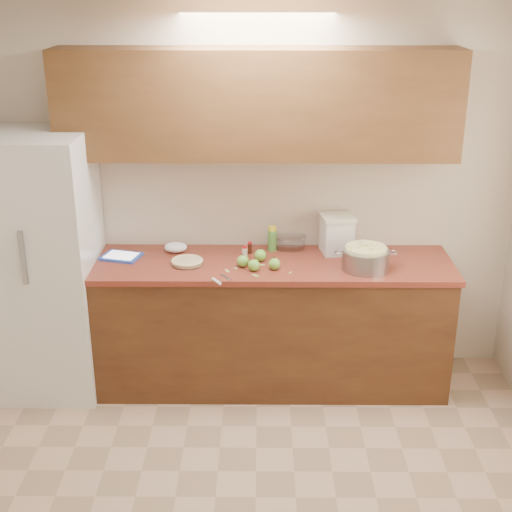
{
  "coord_description": "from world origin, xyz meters",
  "views": [
    {
      "loc": [
        0.03,
        -2.99,
        2.71
      ],
      "look_at": [
        -0.01,
        1.43,
        0.98
      ],
      "focal_mm": 50.0,
      "sensor_mm": 36.0,
      "label": 1
    }
  ],
  "objects_px": {
    "colander": "(366,258)",
    "tablet": "(121,256)",
    "pie": "(187,262)",
    "flour_canister": "(337,234)"
  },
  "relations": [
    {
      "from": "pie",
      "to": "tablet",
      "type": "relative_size",
      "value": 0.75
    },
    {
      "from": "pie",
      "to": "colander",
      "type": "xyz_separation_m",
      "value": [
        1.18,
        -0.07,
        0.06
      ]
    },
    {
      "from": "pie",
      "to": "colander",
      "type": "bearing_deg",
      "value": -3.3
    },
    {
      "from": "colander",
      "to": "tablet",
      "type": "relative_size",
      "value": 1.4
    },
    {
      "from": "pie",
      "to": "tablet",
      "type": "distance_m",
      "value": 0.48
    },
    {
      "from": "pie",
      "to": "tablet",
      "type": "height_order",
      "value": "pie"
    },
    {
      "from": "tablet",
      "to": "pie",
      "type": "bearing_deg",
      "value": 0.72
    },
    {
      "from": "flour_canister",
      "to": "tablet",
      "type": "xyz_separation_m",
      "value": [
        -1.48,
        -0.12,
        -0.13
      ]
    },
    {
      "from": "pie",
      "to": "tablet",
      "type": "xyz_separation_m",
      "value": [
        -0.46,
        0.12,
        -0.01
      ]
    },
    {
      "from": "flour_canister",
      "to": "tablet",
      "type": "distance_m",
      "value": 1.49
    }
  ]
}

